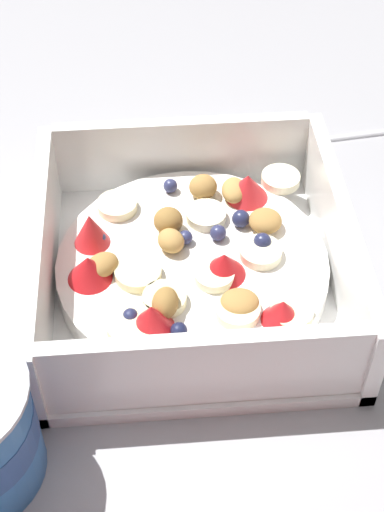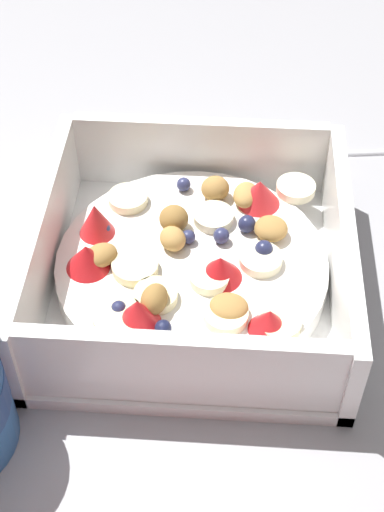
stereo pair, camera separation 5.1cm
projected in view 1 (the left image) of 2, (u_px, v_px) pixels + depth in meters
ground_plane at (211, 287)px, 0.53m from camera, size 2.40×2.40×0.00m
fruit_bowl at (192, 264)px, 0.51m from camera, size 0.21×0.21×0.07m
spoon at (250, 146)px, 0.63m from camera, size 0.04×0.17×0.01m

